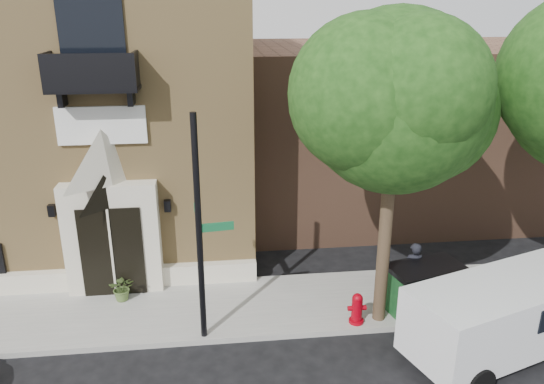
# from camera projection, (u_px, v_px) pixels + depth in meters

# --- Properties ---
(ground) EXTENTS (120.00, 120.00, 0.00)m
(ground) POSITION_uv_depth(u_px,v_px,m) (143.00, 349.00, 12.84)
(ground) COLOR black
(ground) RESTS_ON ground
(sidewalk) EXTENTS (42.00, 3.00, 0.15)m
(sidewalk) POSITION_uv_depth(u_px,v_px,m) (187.00, 310.00, 14.33)
(sidewalk) COLOR gray
(sidewalk) RESTS_ON ground
(church) EXTENTS (12.20, 11.01, 9.30)m
(church) POSITION_uv_depth(u_px,v_px,m) (71.00, 103.00, 18.38)
(church) COLOR tan
(church) RESTS_ON ground
(neighbour_building) EXTENTS (18.00, 8.00, 6.40)m
(neighbour_building) POSITION_uv_depth(u_px,v_px,m) (464.00, 126.00, 21.46)
(neighbour_building) COLOR brown
(neighbour_building) RESTS_ON ground
(street_tree_left) EXTENTS (4.97, 4.38, 7.77)m
(street_tree_left) POSITION_uv_depth(u_px,v_px,m) (398.00, 100.00, 11.82)
(street_tree_left) COLOR #38281C
(street_tree_left) RESTS_ON sidewalk
(cargo_van) EXTENTS (5.02, 3.27, 1.91)m
(cargo_van) POSITION_uv_depth(u_px,v_px,m) (508.00, 314.00, 12.38)
(cargo_van) COLOR white
(cargo_van) RESTS_ON ground
(street_sign) EXTENTS (0.93, 0.88, 5.58)m
(street_sign) POSITION_uv_depth(u_px,v_px,m) (200.00, 231.00, 12.21)
(street_sign) COLOR black
(street_sign) RESTS_ON sidewalk
(fire_hydrant) EXTENTS (0.48, 0.38, 0.83)m
(fire_hydrant) POSITION_uv_depth(u_px,v_px,m) (357.00, 308.00, 13.53)
(fire_hydrant) COLOR #8E000C
(fire_hydrant) RESTS_ON sidewalk
(dumpster) EXTENTS (2.18, 1.55, 1.29)m
(dumpster) POSITION_uv_depth(u_px,v_px,m) (424.00, 287.00, 14.04)
(dumpster) COLOR #103C1A
(dumpster) RESTS_ON sidewalk
(planter) EXTENTS (0.69, 0.61, 0.74)m
(planter) POSITION_uv_depth(u_px,v_px,m) (122.00, 288.00, 14.58)
(planter) COLOR #4F6830
(planter) RESTS_ON sidewalk
(pedestrian_near) EXTENTS (0.62, 0.41, 1.68)m
(pedestrian_near) POSITION_uv_depth(u_px,v_px,m) (413.00, 271.00, 14.51)
(pedestrian_near) COLOR black
(pedestrian_near) RESTS_ON sidewalk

